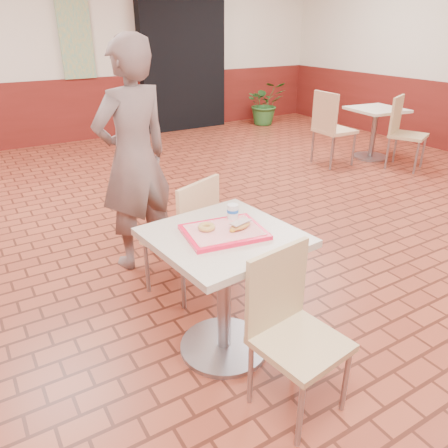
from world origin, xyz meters
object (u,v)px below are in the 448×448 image
serving_tray (224,232)px  second_table (375,125)px  paper_cup (233,211)px  main_table (224,275)px  chair_main_back (187,232)px  chair_second_left (331,125)px  long_john_donut (240,225)px  potted_plant (265,103)px  chair_main_front (291,325)px  customer (134,158)px  chair_second_front (403,129)px  ring_donut (207,227)px

serving_tray → second_table: size_ratio=0.59×
paper_cup → second_table: 4.55m
main_table → chair_main_back: bearing=81.1°
serving_tray → chair_second_left: 4.09m
main_table → long_john_donut: long_john_donut is taller
long_john_donut → potted_plant: size_ratio=0.19×
serving_tray → paper_cup: paper_cup is taller
chair_main_back → paper_cup: (0.02, -0.56, 0.36)m
chair_second_left → potted_plant: (0.83, 2.62, -0.15)m
chair_main_front → second_table: size_ratio=1.19×
customer → serving_tray: 1.30m
main_table → chair_main_front: size_ratio=0.92×
customer → long_john_donut: customer is taller
main_table → serving_tray: (-0.00, 0.00, 0.27)m
chair_main_front → chair_second_front: size_ratio=0.91×
long_john_donut → potted_plant: (3.97, 5.16, -0.43)m
serving_tray → paper_cup: (0.12, 0.11, 0.06)m
chair_main_back → potted_plant: 5.96m
chair_second_front → main_table: bearing=-177.8°
chair_main_front → chair_main_back: bearing=81.1°
chair_second_front → second_table: bearing=62.5°
paper_cup → serving_tray: bearing=-139.0°
paper_cup → ring_donut: bearing=-164.5°
serving_tray → second_table: serving_tray is taller
chair_second_front → customer: bearing=165.3°
chair_main_back → customer: size_ratio=0.50×
main_table → chair_main_front: chair_main_front is taller
chair_main_front → chair_second_front: 4.59m
long_john_donut → second_table: (3.94, 2.46, -0.35)m
second_table → potted_plant: (0.04, 2.70, -0.08)m
chair_main_front → customer: (-0.09, 1.80, 0.41)m
ring_donut → long_john_donut: 0.18m
chair_main_back → long_john_donut: (-0.03, -0.70, 0.34)m
ring_donut → second_table: bearing=30.1°
main_table → serving_tray: bearing=180.0°
second_table → main_table: bearing=-148.9°
chair_main_back → chair_second_left: bearing=-171.5°
customer → chair_main_back: bearing=86.0°
chair_main_back → paper_cup: 0.66m
second_table → chair_second_left: chair_second_left is taller
customer → potted_plant: size_ratio=2.18×
chair_main_front → chair_main_back: chair_main_back is taller
chair_second_left → chair_second_front: chair_second_left is taller
main_table → paper_cup: (0.12, 0.11, 0.32)m
second_table → chair_second_left: size_ratio=0.72×
chair_second_left → potted_plant: 2.75m
main_table → paper_cup: size_ratio=9.58×
customer → chair_second_front: 4.06m
main_table → chair_main_front: bearing=-80.9°
long_john_donut → chair_second_front: 4.38m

